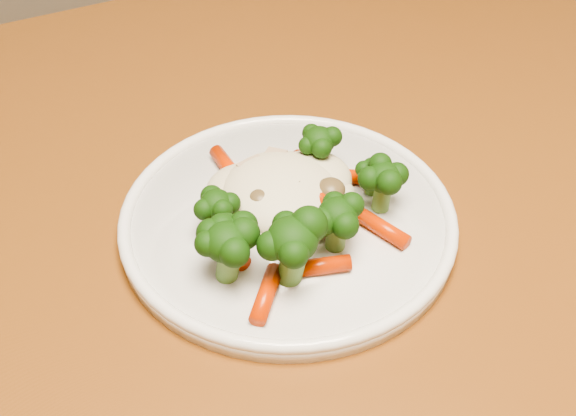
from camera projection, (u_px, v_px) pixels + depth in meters
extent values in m
cube|color=brown|center=(147.00, 255.00, 0.57)|extent=(1.26, 0.90, 0.04)
cube|color=brown|center=(414.00, 179.00, 1.22)|extent=(0.07, 0.07, 0.71)
cylinder|color=white|center=(288.00, 221.00, 0.56)|extent=(0.26, 0.26, 0.01)
ellipsoid|color=beige|center=(281.00, 183.00, 0.55)|extent=(0.11, 0.10, 0.04)
ellipsoid|color=black|center=(229.00, 247.00, 0.50)|extent=(0.05, 0.05, 0.04)
ellipsoid|color=black|center=(292.00, 255.00, 0.49)|extent=(0.06, 0.06, 0.05)
ellipsoid|color=black|center=(337.00, 227.00, 0.51)|extent=(0.05, 0.05, 0.04)
ellipsoid|color=black|center=(383.00, 189.00, 0.55)|extent=(0.04, 0.04, 0.04)
ellipsoid|color=black|center=(372.00, 179.00, 0.56)|extent=(0.03, 0.03, 0.03)
ellipsoid|color=black|center=(319.00, 151.00, 0.58)|extent=(0.04, 0.04, 0.04)
ellipsoid|color=black|center=(217.00, 214.00, 0.53)|extent=(0.04, 0.04, 0.04)
ellipsoid|color=black|center=(228.00, 255.00, 0.49)|extent=(0.05, 0.05, 0.05)
cylinder|color=#DF3805|center=(229.00, 168.00, 0.59)|extent=(0.02, 0.05, 0.01)
cylinder|color=#DF3805|center=(285.00, 170.00, 0.58)|extent=(0.04, 0.04, 0.01)
cylinder|color=#DF3805|center=(335.00, 176.00, 0.58)|extent=(0.05, 0.03, 0.01)
cylinder|color=#DF3805|center=(224.00, 246.00, 0.52)|extent=(0.03, 0.05, 0.01)
cylinder|color=#DF3805|center=(266.00, 294.00, 0.49)|extent=(0.04, 0.05, 0.01)
cylinder|color=#DF3805|center=(320.00, 266.00, 0.50)|extent=(0.05, 0.02, 0.01)
cylinder|color=#DF3805|center=(382.00, 228.00, 0.53)|extent=(0.03, 0.05, 0.01)
cylinder|color=#DF3805|center=(307.00, 188.00, 0.55)|extent=(0.02, 0.05, 0.01)
ellipsoid|color=brown|center=(297.00, 189.00, 0.54)|extent=(0.02, 0.02, 0.02)
ellipsoid|color=brown|center=(331.00, 190.00, 0.54)|extent=(0.02, 0.02, 0.02)
ellipsoid|color=brown|center=(260.00, 199.00, 0.54)|extent=(0.02, 0.02, 0.02)
cube|color=tan|center=(252.00, 168.00, 0.57)|extent=(0.02, 0.02, 0.01)
cube|color=tan|center=(276.00, 157.00, 0.58)|extent=(0.02, 0.02, 0.01)
cube|color=tan|center=(247.00, 179.00, 0.56)|extent=(0.02, 0.02, 0.01)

